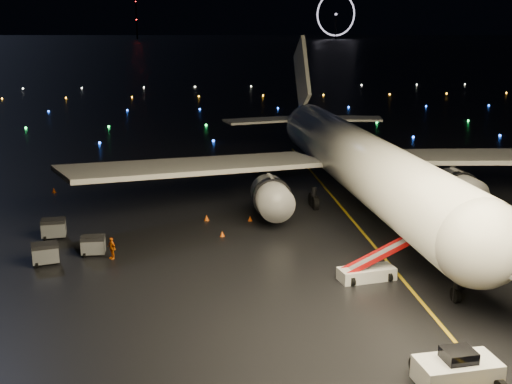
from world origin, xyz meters
TOP-DOWN VIEW (x-y plane):
  - ground at (0.00, 300.00)m, footprint 2000.00×2000.00m
  - lane_centre at (12.00, 15.00)m, footprint 0.25×80.00m
  - airliner at (13.16, 25.97)m, footprint 59.21×56.49m
  - pushback_tug at (10.23, -8.27)m, footprint 4.30×2.58m
  - belt_loader at (9.43, 5.65)m, footprint 6.09×2.66m
  - crew_c at (-9.08, 11.84)m, footprint 0.97×1.06m
  - safety_cone_0 at (2.52, 20.48)m, footprint 0.49×0.49m
  - safety_cone_1 at (-1.48, 21.05)m, footprint 0.55×0.55m
  - safety_cone_2 at (-0.29, 16.33)m, footprint 0.46×0.46m
  - safety_cone_3 at (-17.58, 32.91)m, footprint 0.51×0.51m
  - ferris_wheel at (170.00, 720.00)m, footprint 49.33×16.80m
  - radio_mast at (-60.00, 740.00)m, footprint 1.80×1.80m
  - taxiway_lights at (0.00, 106.00)m, footprint 164.00×92.00m
  - baggage_cart_0 at (-14.54, 17.39)m, footprint 2.10×1.58m
  - baggage_cart_1 at (-10.62, 12.86)m, footprint 1.83×1.30m
  - baggage_cart_2 at (-13.96, 11.20)m, footprint 2.21×1.81m

SIDE VIEW (x-z plane):
  - ground at x=0.00m, z-range 0.00..0.00m
  - lane_centre at x=12.00m, z-range 0.00..0.02m
  - taxiway_lights at x=0.00m, z-range 0.00..0.36m
  - safety_cone_0 at x=2.52m, z-range 0.00..0.49m
  - safety_cone_2 at x=-0.29m, z-range 0.00..0.49m
  - safety_cone_3 at x=-17.58m, z-range 0.00..0.53m
  - safety_cone_1 at x=-1.48m, z-range 0.00..0.55m
  - baggage_cart_1 at x=-10.62m, z-range 0.00..1.53m
  - baggage_cart_2 at x=-13.96m, z-range 0.00..1.63m
  - baggage_cart_0 at x=-14.54m, z-range 0.00..1.67m
  - crew_c at x=-9.08m, z-range 0.00..1.74m
  - pushback_tug at x=10.23m, z-range 0.00..1.95m
  - belt_loader at x=9.43m, z-range 0.00..2.86m
  - airliner at x=13.16m, z-range 0.00..16.13m
  - ferris_wheel at x=170.00m, z-range 0.00..52.00m
  - radio_mast at x=-60.00m, z-range 0.00..64.00m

